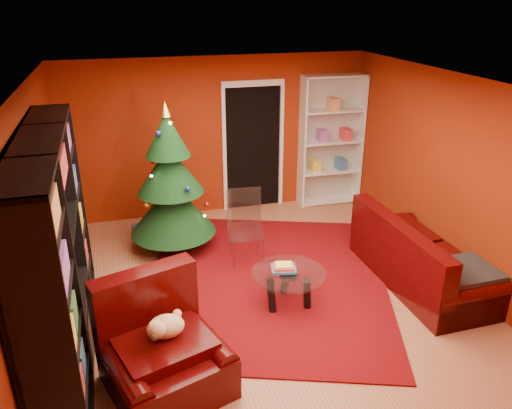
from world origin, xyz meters
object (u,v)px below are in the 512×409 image
object	(u,v)px
gift_box_red	(172,221)
coffee_table	(288,288)
gift_box_green	(188,227)
sofa	(423,251)
armchair	(165,350)
dog	(166,326)
gift_box_teal	(144,234)
white_bookshelf	(331,141)
acrylic_chair	(246,233)
christmas_tree	(170,181)
media_unit	(56,252)
rug	(265,280)

from	to	relation	value
gift_box_red	coffee_table	xyz separation A→B (m)	(1.09, -2.56, 0.12)
gift_box_green	gift_box_red	world-z (taller)	gift_box_green
sofa	armchair	bearing A→B (deg)	105.96
dog	sofa	xyz separation A→B (m)	(3.34, 0.97, -0.20)
gift_box_teal	gift_box_red	bearing A→B (deg)	40.54
gift_box_teal	white_bookshelf	xyz separation A→B (m)	(3.31, 0.73, 0.99)
coffee_table	gift_box_red	bearing A→B (deg)	112.96
white_bookshelf	coffee_table	world-z (taller)	white_bookshelf
gift_box_teal	acrylic_chair	size ratio (longest dim) A/B	0.29
christmas_tree	coffee_table	world-z (taller)	christmas_tree
gift_box_red	white_bookshelf	distance (m)	3.03
dog	white_bookshelf	bearing A→B (deg)	31.19
gift_box_green	sofa	xyz separation A→B (m)	(2.70, -2.20, 0.33)
white_bookshelf	gift_box_teal	bearing A→B (deg)	-165.56
armchair	acrylic_chair	size ratio (longest dim) A/B	1.20
media_unit	armchair	world-z (taller)	media_unit
armchair	sofa	xyz separation A→B (m)	(3.37, 1.03, 0.01)
gift_box_teal	armchair	size ratio (longest dim) A/B	0.24
christmas_tree	gift_box_teal	bearing A→B (deg)	143.15
dog	coffee_table	world-z (taller)	dog
acrylic_chair	christmas_tree	bearing A→B (deg)	147.69
sofa	acrylic_chair	world-z (taller)	acrylic_chair
gift_box_red	coffee_table	bearing A→B (deg)	-67.04
rug	gift_box_teal	bearing A→B (deg)	133.04
media_unit	gift_box_green	xyz separation A→B (m)	(1.60, 2.37, -1.03)
coffee_table	acrylic_chair	distance (m)	1.17
rug	white_bookshelf	bearing A→B (deg)	50.91
gift_box_teal	white_bookshelf	world-z (taller)	white_bookshelf
white_bookshelf	sofa	world-z (taller)	white_bookshelf
media_unit	gift_box_teal	world-z (taller)	media_unit
sofa	gift_box_green	bearing A→B (deg)	49.75
white_bookshelf	acrylic_chair	bearing A→B (deg)	-136.21
rug	gift_box_red	xyz separation A→B (m)	(-0.98, 1.96, 0.10)
gift_box_green	rug	bearing A→B (deg)	-64.82
media_unit	acrylic_chair	world-z (taller)	media_unit
white_bookshelf	coffee_table	bearing A→B (deg)	-119.24
christmas_tree	sofa	world-z (taller)	christmas_tree
gift_box_teal	armchair	xyz separation A→B (m)	(0.01, -3.15, 0.30)
gift_box_green	coffee_table	world-z (taller)	coffee_table
media_unit	armchair	bearing A→B (deg)	-43.88
white_bookshelf	armchair	size ratio (longest dim) A/B	2.06
christmas_tree	sofa	xyz separation A→B (m)	(2.96, -1.81, -0.61)
gift_box_green	gift_box_red	distance (m)	0.39
christmas_tree	armchair	size ratio (longest dim) A/B	1.95
rug	gift_box_teal	xyz separation A→B (m)	(-1.45, 1.56, 0.12)
rug	gift_box_red	distance (m)	2.19
media_unit	gift_box_teal	distance (m)	2.67
gift_box_red	dog	distance (m)	3.56
gift_box_red	acrylic_chair	size ratio (longest dim) A/B	0.23
dog	coffee_table	xyz separation A→B (m)	(1.52, 0.93, -0.42)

